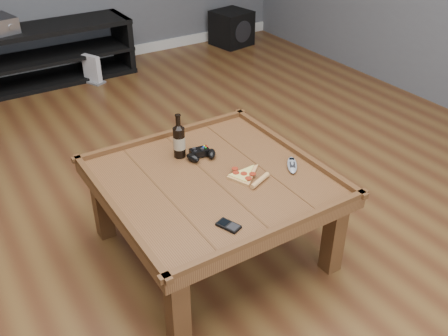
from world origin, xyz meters
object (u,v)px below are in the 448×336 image
pizza_slice (246,176)px  smartphone (229,225)px  game_controller (201,154)px  subwoofer (232,28)px  coffee_table (212,188)px  media_console (52,54)px  remote_control (292,165)px  game_console (92,70)px  beer_bottle (179,140)px

pizza_slice → smartphone: 0.38m
game_controller → subwoofer: (1.85, 2.56, -0.29)m
game_controller → smartphone: game_controller is taller
coffee_table → pizza_slice: same height
subwoofer → media_console: bearing=169.8°
remote_control → game_console: 2.67m
beer_bottle → pizza_slice: size_ratio=0.83×
coffee_table → game_controller: 0.21m
coffee_table → media_console: 2.75m
coffee_table → game_controller: game_controller is taller
smartphone → remote_control: (0.51, 0.22, 0.00)m
coffee_table → subwoofer: (1.90, 2.75, -0.21)m
game_controller → pizza_slice: game_controller is taller
media_console → subwoofer: bearing=-0.1°
media_console → subwoofer: size_ratio=3.38×
game_console → media_console: bearing=113.6°
coffee_table → game_console: size_ratio=4.11×
coffee_table → beer_bottle: bearing=97.6°
beer_bottle → game_console: (0.30, 2.26, -0.43)m
coffee_table → smartphone: bearing=-110.8°
beer_bottle → smartphone: size_ratio=2.10×
media_console → game_console: 0.38m
coffee_table → game_console: bearing=84.0°
smartphone → game_console: 2.91m
pizza_slice → game_console: size_ratio=1.11×
coffee_table → beer_bottle: size_ratio=4.44×
remote_control → subwoofer: (1.52, 2.87, -0.28)m
game_controller → subwoofer: size_ratio=0.40×
media_console → beer_bottle: (-0.03, -2.49, 0.30)m
coffee_table → remote_control: coffee_table is taller
smartphone → pizza_slice: bearing=23.9°
remote_control → smartphone: bearing=-120.7°
media_console → pizza_slice: size_ratio=5.04×
subwoofer → pizza_slice: bearing=-132.1°
beer_bottle → subwoofer: 3.18m
game_controller → coffee_table: bearing=-96.7°
coffee_table → remote_control: 0.41m
coffee_table → beer_bottle: beer_bottle is taller
remote_control → coffee_table: bearing=-162.6°
subwoofer → game_console: size_ratio=1.65×
beer_bottle → coffee_table: bearing=-82.4°
remote_control → game_console: size_ratio=0.61×
beer_bottle → remote_control: size_ratio=1.53×
pizza_slice → subwoofer: (1.77, 2.83, -0.28)m
remote_control → pizza_slice: bearing=-153.8°
subwoofer → game_controller: bearing=-136.0°
subwoofer → remote_control: bearing=-128.1°
beer_bottle → remote_control: (0.41, -0.38, -0.08)m
media_console → game_controller: (0.05, -2.56, 0.23)m
coffee_table → game_controller: bearing=75.1°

